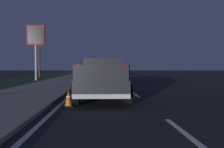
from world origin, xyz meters
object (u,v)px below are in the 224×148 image
pickup_truck (103,78)px  bare_tree_far (39,61)px  sedan_blue (101,72)px  traffic_cone_near (68,99)px  sedan_white (102,75)px  gas_price_sign (36,39)px

pickup_truck → bare_tree_far: bare_tree_far is taller
bare_tree_far → pickup_truck: bearing=-157.1°
pickup_truck → bare_tree_far: (21.64, 9.15, 1.48)m
pickup_truck → sedan_blue: (20.81, 0.11, -0.13)m
sedan_blue → traffic_cone_near: 23.15m
sedan_white → gas_price_sign: (6.49, 7.24, 3.72)m
bare_tree_far → traffic_cone_near: bearing=-161.8°
sedan_white → gas_price_sign: size_ratio=0.73×
traffic_cone_near → gas_price_sign: bearing=20.4°
pickup_truck → traffic_cone_near: pickup_truck is taller
pickup_truck → gas_price_sign: bearing=27.9°
pickup_truck → traffic_cone_near: size_ratio=9.44×
sedan_blue → pickup_truck: bearing=-179.7°
bare_tree_far → traffic_cone_near: bare_tree_far is taller
sedan_blue → traffic_cone_near: bearing=177.0°
traffic_cone_near → sedan_blue: bearing=-3.0°
pickup_truck → sedan_white: bearing=0.1°
sedan_blue → bare_tree_far: bearing=84.8°
traffic_cone_near → bare_tree_far: bearing=18.2°
bare_tree_far → traffic_cone_near: 25.28m
pickup_truck → sedan_white: size_ratio=1.24×
pickup_truck → gas_price_sign: 15.92m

